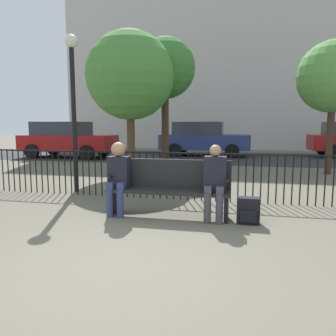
# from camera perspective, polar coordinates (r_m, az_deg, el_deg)

# --- Properties ---
(ground_plane) EXTENTS (80.00, 80.00, 0.00)m
(ground_plane) POSITION_cam_1_polar(r_m,az_deg,el_deg) (3.57, -7.27, -17.14)
(ground_plane) COLOR #605B4C
(park_bench) EXTENTS (1.99, 0.45, 0.92)m
(park_bench) POSITION_cam_1_polar(r_m,az_deg,el_deg) (5.35, 0.19, -3.07)
(park_bench) COLOR black
(park_bench) RESTS_ON ground
(seated_person_0) EXTENTS (0.34, 0.39, 1.21)m
(seated_person_0) POSITION_cam_1_polar(r_m,az_deg,el_deg) (5.43, -8.68, -0.97)
(seated_person_0) COLOR navy
(seated_person_0) RESTS_ON ground
(seated_person_1) EXTENTS (0.34, 0.39, 1.18)m
(seated_person_1) POSITION_cam_1_polar(r_m,az_deg,el_deg) (5.09, 8.14, -1.93)
(seated_person_1) COLOR #3D3D42
(seated_person_1) RESTS_ON ground
(backpack) EXTENTS (0.34, 0.23, 0.40)m
(backpack) POSITION_cam_1_polar(r_m,az_deg,el_deg) (5.12, 13.79, -7.25)
(backpack) COLOR black
(backpack) RESTS_ON ground
(fence_railing) EXTENTS (9.01, 0.03, 0.95)m
(fence_railing) POSITION_cam_1_polar(r_m,az_deg,el_deg) (6.48, 2.24, -0.68)
(fence_railing) COLOR black
(fence_railing) RESTS_ON ground
(tree_0) EXTENTS (2.59, 2.59, 4.21)m
(tree_0) POSITION_cam_1_polar(r_m,az_deg,el_deg) (10.02, -6.64, 15.63)
(tree_0) COLOR #4C3823
(tree_0) RESTS_ON ground
(tree_1) EXTENTS (2.10, 2.10, 3.93)m
(tree_1) POSITION_cam_1_polar(r_m,az_deg,el_deg) (11.04, 26.88, 13.93)
(tree_1) COLOR #422D1E
(tree_1) RESTS_ON ground
(tree_2) EXTENTS (1.98, 1.98, 4.30)m
(tree_2) POSITION_cam_1_polar(r_m,az_deg,el_deg) (11.14, -0.51, 16.80)
(tree_2) COLOR #422D1E
(tree_2) RESTS_ON ground
(lamp_post) EXTENTS (0.28, 0.28, 3.38)m
(lamp_post) POSITION_cam_1_polar(r_m,az_deg,el_deg) (7.52, -16.23, 13.14)
(lamp_post) COLOR black
(lamp_post) RESTS_ON ground
(street_surface) EXTENTS (24.00, 6.00, 0.01)m
(street_surface) POSITION_cam_1_polar(r_m,az_deg,el_deg) (15.16, 8.13, 1.86)
(street_surface) COLOR #2B2B2D
(street_surface) RESTS_ON ground
(parked_car_0) EXTENTS (4.20, 1.94, 1.62)m
(parked_car_0) POSITION_cam_1_polar(r_m,az_deg,el_deg) (15.80, 6.14, 5.17)
(parked_car_0) COLOR navy
(parked_car_0) RESTS_ON ground
(parked_car_2) EXTENTS (4.20, 1.94, 1.62)m
(parked_car_2) POSITION_cam_1_polar(r_m,az_deg,el_deg) (15.61, -17.22, 4.84)
(parked_car_2) COLOR maroon
(parked_car_2) RESTS_ON ground
(building_facade) EXTENTS (20.00, 6.00, 12.60)m
(building_facade) POSITION_cam_1_polar(r_m,az_deg,el_deg) (23.57, 9.98, 19.22)
(building_facade) COLOR beige
(building_facade) RESTS_ON ground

